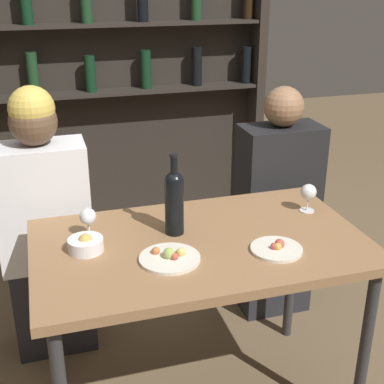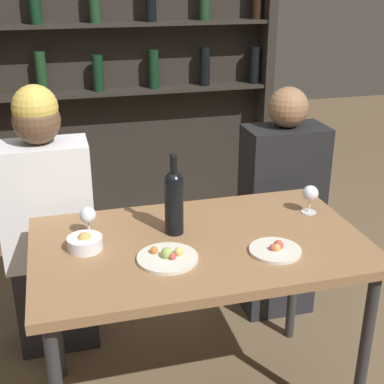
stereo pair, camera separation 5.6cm
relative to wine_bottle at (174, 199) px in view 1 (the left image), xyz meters
The scene contains 10 objects.
dining_table 0.24m from the wine_bottle, 50.49° to the right, with size 1.22×0.72×0.76m.
wine_rack_wall 1.71m from the wine_bottle, 87.55° to the left, with size 1.95×0.21×2.03m.
wine_bottle is the anchor object (origin of this frame).
wine_glass_0 0.58m from the wine_bottle, ahead, with size 0.07×0.07×0.12m.
wine_glass_1 0.32m from the wine_bottle, 168.92° to the left, with size 0.06×0.06×0.11m.
food_plate_0 0.24m from the wine_bottle, 109.46° to the right, with size 0.21×0.21×0.05m.
food_plate_1 0.41m from the wine_bottle, 37.59° to the right, with size 0.18×0.18×0.04m.
snack_bowl 0.36m from the wine_bottle, behind, with size 0.12×0.12×0.06m.
seated_person_left 0.72m from the wine_bottle, 135.23° to the left, with size 0.39×0.22×1.25m.
seated_person_right 0.87m from the wine_bottle, 35.54° to the left, with size 0.39×0.22×1.18m.
Camera 1 is at (-0.52, -1.65, 1.68)m, focal length 50.00 mm.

